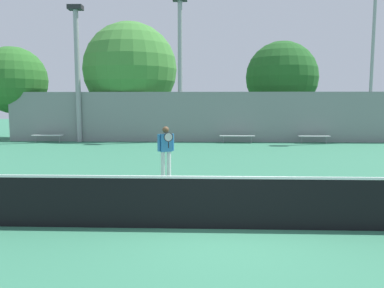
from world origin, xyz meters
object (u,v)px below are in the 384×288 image
(tennis_net, at_px, (223,202))
(bench_courtside_far, at_px, (314,136))
(bench_courtside_near, at_px, (47,136))
(bench_adjacent_court, at_px, (237,136))
(tree_green_broad, at_px, (13,80))
(tree_dark_dense, at_px, (282,78))
(tennis_player, at_px, (166,148))
(light_pole_near_left, at_px, (374,36))
(tree_green_tall, at_px, (130,70))
(light_pole_far_right, at_px, (180,60))
(light_pole_center_back, at_px, (77,66))

(tennis_net, xyz_separation_m, bench_courtside_far, (6.39, 16.10, -0.11))
(bench_courtside_near, xyz_separation_m, bench_courtside_far, (16.78, 0.00, 0.00))
(tennis_net, bearing_deg, bench_adjacent_court, 84.20)
(bench_adjacent_court, height_order, tree_green_broad, tree_green_broad)
(tree_dark_dense, bearing_deg, bench_adjacent_court, -130.42)
(tennis_player, height_order, bench_courtside_near, tennis_player)
(light_pole_near_left, distance_m, tree_green_broad, 23.72)
(light_pole_near_left, height_order, tree_green_tall, light_pole_near_left)
(light_pole_far_right, distance_m, tree_green_broad, 11.67)
(light_pole_near_left, height_order, tree_dark_dense, light_pole_near_left)
(bench_adjacent_court, bearing_deg, tree_dark_dense, 49.58)
(bench_courtside_far, height_order, tree_dark_dense, tree_dark_dense)
(tennis_player, relative_size, light_pole_center_back, 0.20)
(bench_courtside_near, bearing_deg, bench_adjacent_court, 0.00)
(tree_green_tall, bearing_deg, bench_courtside_near, -142.39)
(light_pole_near_left, relative_size, tree_green_broad, 1.70)
(tree_dark_dense, bearing_deg, light_pole_near_left, -33.85)
(tree_green_tall, distance_m, tree_dark_dense, 10.86)
(tree_green_tall, bearing_deg, tennis_player, -74.37)
(tennis_net, height_order, bench_courtside_near, tennis_net)
(tree_dark_dense, bearing_deg, tennis_player, -114.41)
(bench_adjacent_court, bearing_deg, tree_green_broad, 172.04)
(bench_courtside_near, xyz_separation_m, tree_green_broad, (-3.11, 2.12, 3.59))
(light_pole_far_right, xyz_separation_m, light_pole_center_back, (-6.51, -0.31, -0.42))
(bench_courtside_far, relative_size, tree_green_broad, 0.30)
(tennis_net, relative_size, bench_courtside_near, 5.28)
(tennis_net, distance_m, light_pole_near_left, 20.56)
(tree_green_broad, xyz_separation_m, tree_dark_dense, (18.61, 1.97, 0.28))
(bench_courtside_near, distance_m, bench_courtside_far, 16.78)
(bench_adjacent_court, bearing_deg, tree_green_tall, 153.97)
(bench_courtside_near, relative_size, tree_green_tall, 0.23)
(bench_courtside_far, xyz_separation_m, light_pole_center_back, (-14.87, 0.46, 4.36))
(bench_adjacent_court, xyz_separation_m, light_pole_center_back, (-10.11, 0.46, 4.36))
(tennis_net, height_order, light_pole_far_right, light_pole_far_right)
(tennis_player, xyz_separation_m, light_pole_center_back, (-6.80, 11.34, 3.81))
(tree_green_broad, bearing_deg, light_pole_near_left, -3.25)
(tennis_player, distance_m, bench_courtside_near, 13.95)
(light_pole_far_right, xyz_separation_m, tree_green_tall, (-3.75, 2.83, -0.36))
(tennis_net, xyz_separation_m, tree_dark_dense, (5.11, 20.18, 3.76))
(bench_adjacent_court, bearing_deg, bench_courtside_far, 0.00)
(tree_green_tall, height_order, tree_green_broad, tree_green_tall)
(light_pole_near_left, bearing_deg, bench_courtside_near, -177.81)
(light_pole_center_back, xyz_separation_m, tree_green_tall, (2.75, 3.13, 0.07))
(tennis_player, bearing_deg, tree_green_tall, 80.86)
(tennis_net, distance_m, light_pole_far_right, 17.62)
(tennis_net, relative_size, light_pole_far_right, 1.11)
(light_pole_center_back, distance_m, tree_green_tall, 4.17)
(light_pole_near_left, height_order, light_pole_far_right, light_pole_near_left)
(tennis_player, bearing_deg, tennis_net, -96.98)
(light_pole_near_left, height_order, tree_green_broad, light_pole_near_left)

